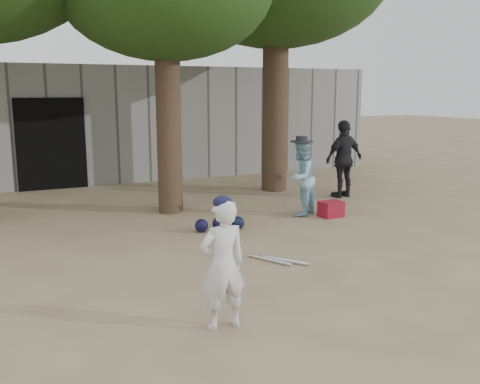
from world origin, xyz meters
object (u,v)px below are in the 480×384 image
boy_player (223,265)px  spectator_blue (301,178)px  spectator_dark (344,159)px  red_bag (331,209)px

boy_player → spectator_blue: 5.14m
boy_player → spectator_blue: size_ratio=0.91×
boy_player → spectator_dark: bearing=-136.5°
spectator_blue → boy_player: bearing=16.3°
spectator_dark → red_bag: size_ratio=4.11×
spectator_dark → red_bag: 2.14m
boy_player → red_bag: size_ratio=3.16×
spectator_dark → boy_player: bearing=36.7°
spectator_dark → spectator_blue: bearing=24.1°
spectator_blue → red_bag: 0.82m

